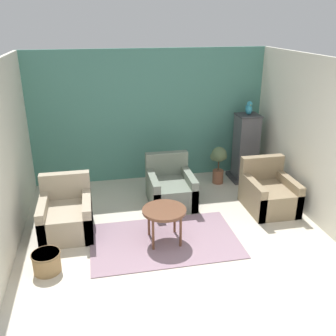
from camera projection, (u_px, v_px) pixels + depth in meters
ground_plane at (197, 289)px, 4.40m from camera, size 20.00×20.00×0.00m
wall_back_accent at (150, 116)px, 7.08m from camera, size 4.53×0.06×2.47m
wall_left at (7, 155)px, 5.08m from camera, size 0.06×3.43×2.47m
wall_right at (306, 136)px, 5.91m from camera, size 0.06×3.43×2.47m
area_rug at (164, 240)px, 5.35m from camera, size 2.09×1.30×0.01m
coffee_table at (164, 213)px, 5.18m from camera, size 0.62×0.62×0.51m
armchair_left at (67, 216)px, 5.51m from camera, size 0.74×0.87×0.80m
armchair_right at (268, 194)px, 6.19m from camera, size 0.74×0.87×0.80m
armchair_middle at (170, 189)px, 6.37m from camera, size 0.74×0.87×0.80m
birdcage at (246, 149)px, 7.20m from camera, size 0.55×0.55×1.30m
parrot at (249, 108)px, 6.90m from camera, size 0.12×0.21×0.26m
potted_plant at (219, 161)px, 7.07m from camera, size 0.31×0.28×0.72m
wicker_basket at (47, 261)px, 4.66m from camera, size 0.36×0.36×0.27m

